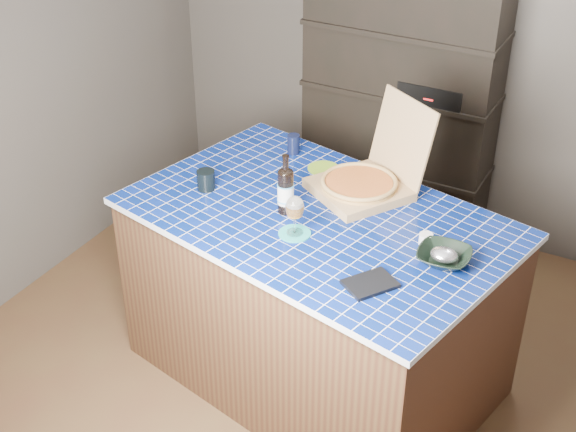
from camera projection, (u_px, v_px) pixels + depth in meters
The scene contains 14 objects.
room at pixel (285, 161), 3.80m from camera, with size 3.50×3.50×3.50m.
shelving_unit at pixel (400, 110), 5.12m from camera, with size 1.20×0.41×1.80m.
kitchen_island at pixel (316, 298), 4.12m from camera, with size 2.03×1.53×1.00m.
pizza_box at pixel (364, 181), 4.01m from camera, with size 0.62×0.65×0.46m.
mead_bottle at pixel (286, 190), 3.82m from camera, with size 0.08×0.08×0.31m.
teal_trivet at pixel (295, 233), 3.72m from camera, with size 0.15×0.15×0.01m, color teal.
wine_glass at pixel (295, 209), 3.65m from camera, with size 0.09×0.09×0.20m.
tumbler at pixel (206, 180), 4.05m from camera, with size 0.09×0.09×0.10m, color black.
dvd_case at pixel (370, 284), 3.38m from camera, with size 0.15×0.21×0.02m, color black.
bowl at pixel (444, 257), 3.51m from camera, with size 0.24×0.24×0.06m, color black.
foil_contents at pixel (444, 255), 3.51m from camera, with size 0.12×0.10×0.06m, color silver.
white_jar at pixel (426, 239), 3.63m from camera, with size 0.06×0.06×0.05m, color silver.
navy_cup at pixel (293, 144), 4.38m from camera, with size 0.07×0.07×0.11m, color black.
green_trivet at pixel (324, 168), 4.25m from camera, with size 0.17×0.17×0.01m, color #76A222.
Camera 1 is at (1.62, -2.95, 3.04)m, focal length 50.00 mm.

